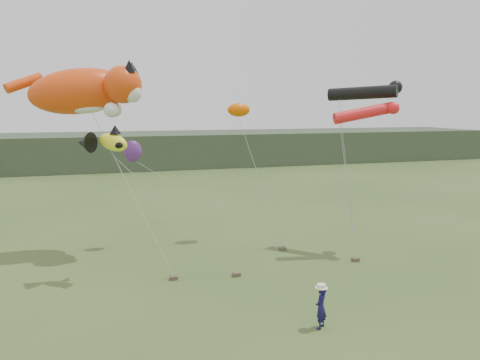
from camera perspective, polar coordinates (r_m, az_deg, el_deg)
name	(u,v)px	position (r m, az deg, el deg)	size (l,w,h in m)	color
ground	(292,320)	(16.92, 6.41, -16.63)	(120.00, 120.00, 0.00)	#385123
headland	(127,151)	(59.02, -13.65, 3.49)	(90.00, 13.00, 4.00)	#2D3D28
festival_attendant	(321,307)	(16.22, 9.84, -15.07)	(0.52, 0.34, 1.44)	#151246
sandbag_anchors	(219,271)	(21.08, -2.56, -11.04)	(16.04, 3.70, 0.17)	brown
cat_kite	(89,90)	(24.13, -17.90, 10.34)	(6.41, 3.42, 2.84)	#E4410D
fish_kite	(103,142)	(20.16, -16.39, 4.52)	(2.42, 1.57, 1.21)	#F5F625
tube_kites	(369,100)	(24.29, 15.40, 9.42)	(3.83, 3.13, 2.14)	black
misc_kites	(188,130)	(24.92, -6.32, 6.13)	(6.75, 0.73, 3.02)	#EB5C00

